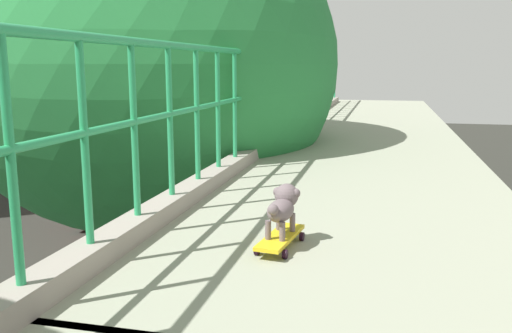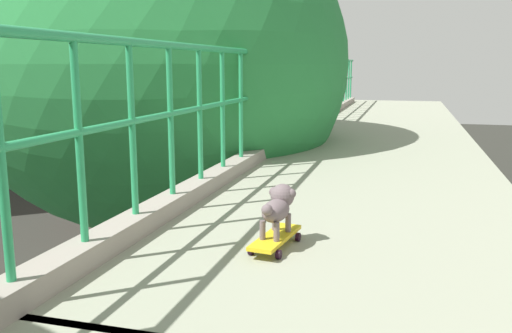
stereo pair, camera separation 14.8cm
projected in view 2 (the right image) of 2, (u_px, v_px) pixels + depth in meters
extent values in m
cylinder|color=#299D5E|center=(1.00, 161.00, 2.37)|extent=(0.04, 0.04, 1.12)
cylinder|color=#299D5E|center=(79.00, 143.00, 2.93)|extent=(0.04, 0.04, 1.12)
cylinder|color=#299D5E|center=(132.00, 130.00, 3.49)|extent=(0.04, 0.04, 1.12)
cylinder|color=#299D5E|center=(171.00, 121.00, 4.05)|extent=(0.04, 0.04, 1.12)
cylinder|color=#299D5E|center=(200.00, 114.00, 4.61)|extent=(0.04, 0.04, 1.12)
cylinder|color=#299D5E|center=(223.00, 109.00, 5.17)|extent=(0.04, 0.04, 1.12)
cylinder|color=#299D5E|center=(241.00, 105.00, 5.73)|extent=(0.04, 0.04, 1.12)
cylinder|color=#299D5E|center=(256.00, 101.00, 6.29)|extent=(0.04, 0.04, 1.12)
cylinder|color=#299D5E|center=(269.00, 98.00, 6.85)|extent=(0.04, 0.04, 1.12)
cylinder|color=#299D5E|center=(279.00, 96.00, 7.41)|extent=(0.04, 0.04, 1.12)
cylinder|color=#299D5E|center=(288.00, 94.00, 7.97)|extent=(0.04, 0.04, 1.12)
cylinder|color=#299D5E|center=(296.00, 92.00, 8.52)|extent=(0.04, 0.04, 1.12)
cylinder|color=#299D5E|center=(303.00, 90.00, 9.08)|extent=(0.04, 0.04, 1.12)
cylinder|color=#299D5E|center=(310.00, 89.00, 9.64)|extent=(0.04, 0.04, 1.12)
cylinder|color=#299D5E|center=(315.00, 88.00, 10.20)|extent=(0.04, 0.04, 1.12)
cylinder|color=#299D5E|center=(320.00, 86.00, 10.76)|extent=(0.04, 0.04, 1.12)
cylinder|color=#299D5E|center=(324.00, 85.00, 11.32)|extent=(0.04, 0.04, 1.12)
cylinder|color=#299D5E|center=(329.00, 84.00, 11.88)|extent=(0.04, 0.04, 1.12)
cylinder|color=#299D5E|center=(332.00, 84.00, 12.44)|extent=(0.04, 0.04, 1.12)
cylinder|color=#299D5E|center=(336.00, 83.00, 13.00)|extent=(0.04, 0.04, 1.12)
cylinder|color=#299D5E|center=(339.00, 82.00, 13.56)|extent=(0.04, 0.04, 1.12)
cylinder|color=#299D5E|center=(341.00, 81.00, 14.12)|extent=(0.04, 0.04, 1.12)
cylinder|color=#299D5E|center=(344.00, 81.00, 14.68)|extent=(0.04, 0.04, 1.12)
cylinder|color=#299D5E|center=(346.00, 80.00, 15.24)|extent=(0.04, 0.04, 1.12)
cylinder|color=#299D5E|center=(349.00, 80.00, 15.80)|extent=(0.04, 0.04, 1.12)
cylinder|color=#299D5E|center=(351.00, 79.00, 16.36)|extent=(0.04, 0.04, 1.12)
cube|color=red|center=(135.00, 281.00, 14.22)|extent=(1.83, 4.35, 0.66)
cube|color=#1E232B|center=(127.00, 265.00, 13.76)|extent=(1.55, 2.15, 0.50)
cube|color=silver|center=(126.00, 253.00, 13.70)|extent=(0.36, 0.16, 0.12)
cylinder|color=black|center=(186.00, 272.00, 15.30)|extent=(0.23, 0.68, 0.68)
cylinder|color=black|center=(130.00, 266.00, 15.77)|extent=(0.23, 0.68, 0.68)
cylinder|color=black|center=(141.00, 314.00, 12.74)|extent=(0.23, 0.68, 0.68)
cylinder|color=black|center=(76.00, 305.00, 13.20)|extent=(0.23, 0.68, 0.68)
cube|color=red|center=(176.00, 161.00, 24.48)|extent=(2.35, 10.52, 3.17)
cube|color=black|center=(175.00, 149.00, 24.38)|extent=(2.37, 9.68, 0.70)
cylinder|color=black|center=(226.00, 176.00, 27.92)|extent=(0.28, 0.96, 0.96)
cylinder|color=black|center=(185.00, 174.00, 28.52)|extent=(0.28, 0.96, 0.96)
cylinder|color=black|center=(173.00, 208.00, 21.70)|extent=(0.28, 0.96, 0.96)
cylinder|color=black|center=(123.00, 204.00, 22.30)|extent=(0.28, 0.96, 0.96)
cylinder|color=#4B4126|center=(164.00, 300.00, 9.01)|extent=(0.60, 0.60, 4.53)
ellipsoid|color=#2A8240|center=(156.00, 65.00, 8.29)|extent=(5.87, 5.87, 5.15)
cube|color=gold|center=(275.00, 237.00, 3.31)|extent=(0.22, 0.56, 0.02)
cylinder|color=black|center=(298.00, 237.00, 3.44)|extent=(0.03, 0.06, 0.06)
cylinder|color=black|center=(273.00, 234.00, 3.51)|extent=(0.03, 0.06, 0.06)
cylinder|color=black|center=(279.00, 254.00, 3.12)|extent=(0.03, 0.06, 0.06)
cylinder|color=black|center=(251.00, 250.00, 3.19)|extent=(0.03, 0.06, 0.06)
cylinder|color=#69595D|center=(288.00, 223.00, 3.37)|extent=(0.04, 0.04, 0.12)
cylinder|color=#69595D|center=(275.00, 221.00, 3.41)|extent=(0.04, 0.04, 0.12)
cylinder|color=#69595D|center=(277.00, 232.00, 3.19)|extent=(0.04, 0.04, 0.12)
cylinder|color=#69595D|center=(263.00, 230.00, 3.22)|extent=(0.04, 0.04, 0.12)
ellipsoid|color=#69595D|center=(276.00, 211.00, 3.28)|extent=(0.18, 0.29, 0.13)
sphere|color=#69595D|center=(282.00, 196.00, 3.37)|extent=(0.15, 0.15, 0.15)
ellipsoid|color=#605756|center=(286.00, 195.00, 3.43)|extent=(0.06, 0.07, 0.05)
sphere|color=#69595D|center=(291.00, 194.00, 3.35)|extent=(0.06, 0.06, 0.06)
sphere|color=#69595D|center=(274.00, 192.00, 3.39)|extent=(0.06, 0.06, 0.06)
sphere|color=#69595D|center=(267.00, 210.00, 3.14)|extent=(0.07, 0.07, 0.07)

